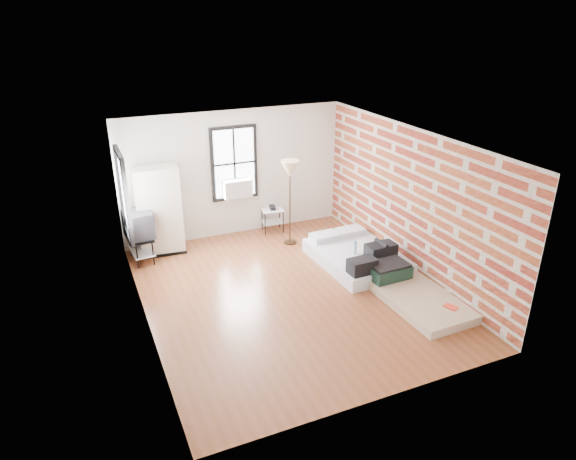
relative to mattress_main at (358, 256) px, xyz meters
name	(u,v)px	position (x,y,z in m)	size (l,w,h in m)	color
ground	(289,293)	(-1.75, -0.51, -0.18)	(6.00, 6.00, 0.00)	brown
room_shell	(292,195)	(-1.51, -0.15, 1.56)	(5.02, 6.02, 2.80)	silver
mattress_main	(358,256)	(0.00, 0.00, 0.00)	(1.55, 2.06, 0.64)	white
mattress_bare	(410,291)	(0.17, -1.52, -0.04)	(1.13, 2.07, 0.44)	#C6B18F
wardrobe	(159,211)	(-3.49, 2.14, 0.75)	(0.98, 0.62, 1.85)	black
side_table	(272,214)	(-0.96, 2.21, 0.25)	(0.53, 0.45, 0.63)	black
floor_lamp	(290,173)	(-0.85, 1.46, 1.43)	(0.40, 0.40, 1.87)	#322010
tv_stand	(139,226)	(-3.96, 1.89, 0.59)	(0.58, 0.79, 1.06)	black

